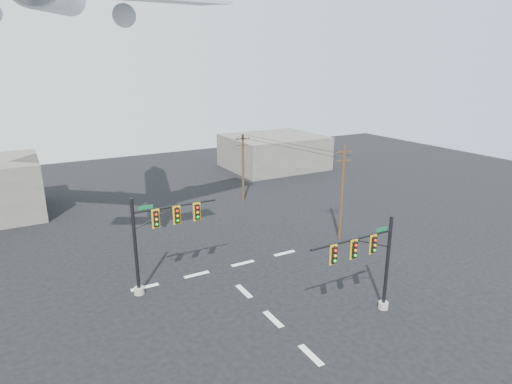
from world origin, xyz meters
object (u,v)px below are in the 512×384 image
signal_mast_far (157,238)px  utility_pole_a (342,191)px  utility_pole_b (243,167)px  signal_mast_near (370,263)px

signal_mast_far → utility_pole_a: bearing=3.8°
signal_mast_far → utility_pole_b: bearing=46.4°
signal_mast_near → utility_pole_b: 25.63m
signal_mast_far → utility_pole_b: (14.82, 15.56, 0.21)m
signal_mast_near → utility_pole_a: 12.85m
signal_mast_near → utility_pole_a: bearing=57.8°
utility_pole_a → utility_pole_b: 14.65m
signal_mast_far → signal_mast_near: bearing=-42.7°
signal_mast_far → utility_pole_a: utility_pole_a is taller
signal_mast_near → utility_pole_b: (4.28, 25.27, 0.51)m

